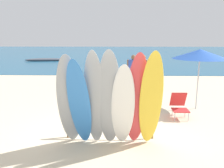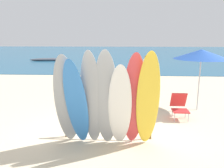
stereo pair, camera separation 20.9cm
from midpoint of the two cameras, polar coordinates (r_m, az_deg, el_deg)
The scene contains 16 objects.
ground at distance 19.69m, azimuth 2.28°, elevation 4.39°, with size 60.00×60.00×0.00m, color beige.
ocean_water at distance 35.02m, azimuth 2.72°, elevation 7.75°, with size 60.00×40.00×0.02m, color #235B7F.
surfboard_rack at distance 5.93m, azimuth -0.03°, elevation -9.33°, with size 2.30×0.07×0.59m.
surfboard_grey_0 at distance 5.32m, azimuth -10.16°, elevation -4.35°, with size 0.55×0.06×2.38m, color #999EA3.
surfboard_blue_1 at distance 5.21m, azimuth -7.72°, elevation -5.11°, with size 0.50×0.06×2.31m, color #337AD1.
surfboard_grey_2 at distance 5.19m, azimuth -3.97°, elevation -4.10°, with size 0.47×0.07×2.44m, color #999EA3.
surfboard_grey_3 at distance 5.15m, azimuth -0.26°, elevation -4.13°, with size 0.54×0.06×2.44m, color #999EA3.
surfboard_white_4 at distance 5.20m, azimuth 3.15°, elevation -5.73°, with size 0.53×0.08×2.14m, color white.
surfboard_red_5 at distance 5.23m, azimuth 6.61°, elevation -4.33°, with size 0.51×0.07×2.38m, color #D13D42.
surfboard_yellow_6 at distance 5.16m, azimuth 10.08°, elevation -4.38°, with size 0.51×0.08×2.45m, color yellow.
beachgoer_photographing at distance 10.92m, azimuth 6.42°, elevation 3.43°, with size 0.60×0.38×1.72m.
beachgoer_strolling at distance 7.72m, azimuth 8.27°, elevation -0.30°, with size 0.56×0.41×1.70m.
beachgoer_midbeach at distance 12.46m, azimuth 9.05°, elevation 4.04°, with size 0.41×0.55×1.58m.
beach_chair_red at distance 7.68m, azimuth 17.25°, elevation -5.06°, with size 0.50×0.71×0.81m.
beach_umbrella at distance 8.48m, azimuth 22.12°, elevation 6.92°, with size 1.88×1.88×2.15m.
distant_boat at distance 24.88m, azimuth -15.03°, elevation 5.93°, with size 4.13×1.33×0.33m.
Camera 2 is at (0.42, -5.51, 2.61)m, focal length 36.55 mm.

